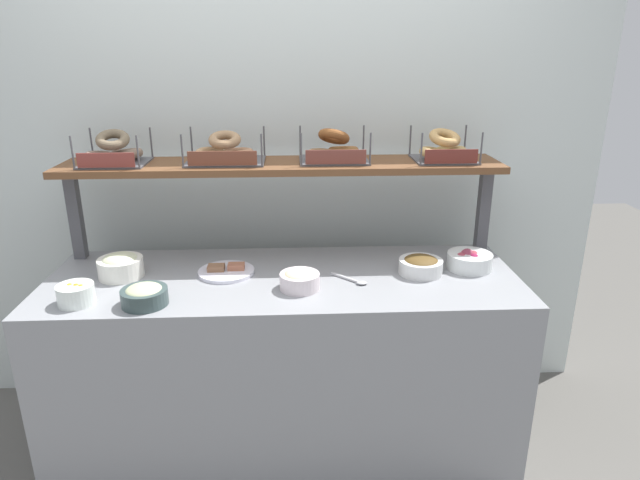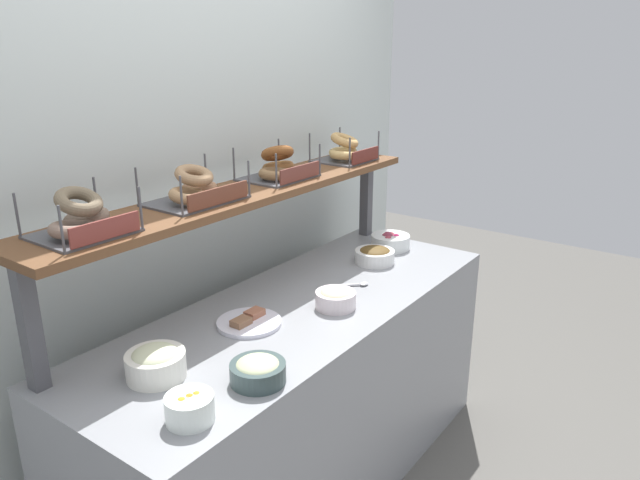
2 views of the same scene
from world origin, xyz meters
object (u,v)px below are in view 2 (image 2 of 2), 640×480
Objects in this scene: bagel_basket_poppy at (81,220)px; bowl_beet_salad at (390,241)px; bowl_tuna_salad at (258,370)px; bagel_basket_sesame at (345,151)px; bowl_scallion_spread at (156,362)px; bowl_chocolate_spread at (375,255)px; serving_plate_white at (249,322)px; bowl_potato_salad at (336,298)px; bagel_basket_cinnamon_raisin at (278,167)px; bowl_fruit_salad at (190,408)px; serving_spoon_near_plate at (355,284)px; bagel_basket_everything at (195,190)px.

bowl_beet_salad is at bearing -8.07° from bagel_basket_poppy.
bowl_tuna_salad is 0.65× the size of bagel_basket_sesame.
bowl_scallion_spread reaches higher than bowl_chocolate_spread.
serving_plate_white is at bearing -24.60° from bagel_basket_poppy.
bagel_basket_poppy is (-0.79, 0.39, 0.44)m from bowl_potato_salad.
bowl_potato_salad is 0.62m from bagel_basket_cinnamon_raisin.
bowl_potato_salad is 0.84m from bowl_fruit_salad.
bowl_fruit_salad is 0.97× the size of serving_spoon_near_plate.
bowl_potato_salad is 0.53× the size of bagel_basket_cinnamon_raisin.
bagel_basket_cinnamon_raisin reaches higher than bagel_basket_everything.
bagel_basket_sesame is at bearing 22.58° from bowl_tuna_salad.
bagel_basket_cinnamon_raisin is at bearing 141.58° from bowl_chocolate_spread.
bowl_chocolate_spread is at bearing -11.28° from bagel_basket_poppy.
bagel_basket_sesame reaches higher than bowl_fruit_salad.
bagel_basket_everything is at bearing 62.98° from bowl_tuna_salad.
bagel_basket_everything is at bearing 167.61° from bowl_beet_salad.
bowl_beet_salad is (1.32, 0.29, -0.00)m from bowl_tuna_salad.
bagel_basket_sesame is (0.96, 0.23, 0.47)m from serving_plate_white.
bagel_basket_cinnamon_raisin is at bearing 99.89° from serving_spoon_near_plate.
bowl_scallion_spread is 1.48m from bowl_beet_salad.
serving_spoon_near_plate is (1.06, 0.15, -0.03)m from bowl_fruit_salad.
bowl_beet_salad reaches higher than bowl_fruit_salad.
serving_spoon_near_plate is (0.97, -0.11, -0.04)m from bowl_scallion_spread.
bagel_basket_everything is (0.43, 0.25, 0.42)m from bowl_scallion_spread.
bagel_basket_cinnamon_raisin reaches higher than serving_spoon_near_plate.
bagel_basket_everything is (0.26, 0.52, 0.44)m from bowl_tuna_salad.
bowl_tuna_salad is at bearing -133.44° from serving_plate_white.
bowl_potato_salad is at bearing -166.56° from bowl_beet_salad.
bowl_beet_salad is 0.72× the size of bagel_basket_sesame.
bowl_potato_salad is 1.13× the size of serving_spoon_near_plate.
bowl_potato_salad is 0.82× the size of bowl_beet_salad.
bagel_basket_everything is at bearing -179.30° from bagel_basket_cinnamon_raisin.
bowl_fruit_salad reaches higher than bowl_tuna_salad.
bagel_basket_cinnamon_raisin reaches higher than bagel_basket_sesame.
bowl_fruit_salad is 0.66m from bagel_basket_poppy.
bowl_scallion_spread is 0.97m from serving_spoon_near_plate.
bowl_tuna_salad is at bearing -117.02° from bagel_basket_everything.
bowl_scallion_spread is 1.26m from bowl_chocolate_spread.
bowl_tuna_salad is 0.39m from serving_plate_white.
bowl_potato_salad is at bearing -12.22° from bowl_scallion_spread.
bowl_scallion_spread is at bearing -170.29° from bagel_basket_sesame.
bagel_basket_poppy is 0.92× the size of bagel_basket_cinnamon_raisin.
bagel_basket_poppy is (0.05, 0.48, 0.44)m from bowl_fruit_salad.
serving_spoon_near_plate is 0.59m from bagel_basket_cinnamon_raisin.
bowl_fruit_salad is 0.70× the size of bowl_beet_salad.
bowl_chocolate_spread is (0.51, 0.13, -0.00)m from bowl_potato_salad.
bagel_basket_cinnamon_raisin is at bearing 15.56° from bowl_scallion_spread.
bowl_beet_salad is at bearing 0.16° from serving_plate_white.
bagel_basket_poppy reaches higher than bagel_basket_everything.
serving_spoon_near_plate is at bearing 13.81° from bowl_potato_salad.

